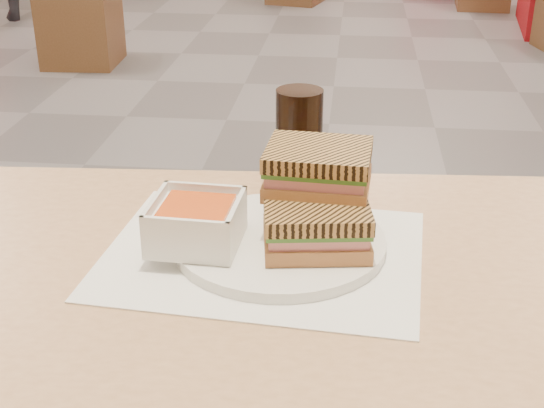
# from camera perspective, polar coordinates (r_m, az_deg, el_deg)

# --- Properties ---
(main_table) EXTENTS (1.24, 0.77, 0.75)m
(main_table) POSITION_cam_1_polar(r_m,az_deg,el_deg) (0.93, -0.52, -12.55)
(main_table) COLOR tan
(main_table) RESTS_ON ground
(tray_liner) EXTENTS (0.41, 0.33, 0.00)m
(tray_liner) POSITION_cam_1_polar(r_m,az_deg,el_deg) (0.94, -0.69, -3.77)
(tray_liner) COLOR white
(tray_liner) RESTS_ON main_table
(plate) EXTENTS (0.27, 0.27, 0.01)m
(plate) POSITION_cam_1_polar(r_m,az_deg,el_deg) (0.95, 0.58, -2.90)
(plate) COLOR white
(plate) RESTS_ON tray_liner
(soup_bowl) EXTENTS (0.11, 0.11, 0.06)m
(soup_bowl) POSITION_cam_1_polar(r_m,az_deg,el_deg) (0.93, -5.75, -1.52)
(soup_bowl) COLOR white
(soup_bowl) RESTS_ON plate
(panini_lower) EXTENTS (0.14, 0.12, 0.06)m
(panini_lower) POSITION_cam_1_polar(r_m,az_deg,el_deg) (0.92, 3.36, -1.60)
(panini_lower) COLOR #B77A44
(panini_lower) RESTS_ON plate
(panini_upper) EXTENTS (0.14, 0.12, 0.06)m
(panini_upper) POSITION_cam_1_polar(r_m,az_deg,el_deg) (0.95, 3.51, 2.68)
(panini_upper) COLOR #B77A44
(panini_upper) RESTS_ON panini_lower
(cola_glass) EXTENTS (0.07, 0.07, 0.15)m
(cola_glass) POSITION_cam_1_polar(r_m,az_deg,el_deg) (1.11, 2.05, 4.97)
(cola_glass) COLOR black
(cola_glass) RESTS_ON main_table
(bg_chair_0r) EXTENTS (0.44, 0.44, 0.47)m
(bg_chair_0r) POSITION_cam_1_polar(r_m,az_deg,el_deg) (4.78, -14.26, 13.02)
(bg_chair_0r) COLOR brown
(bg_chair_0r) RESTS_ON ground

